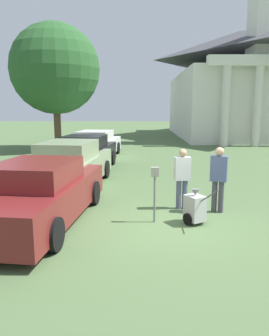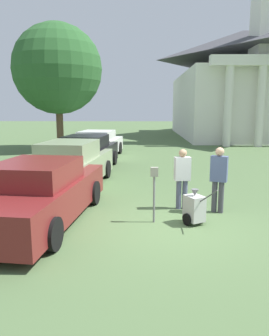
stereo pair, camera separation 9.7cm
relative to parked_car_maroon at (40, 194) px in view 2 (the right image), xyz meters
The scene contains 11 objects.
ground_plane 3.20m from the parked_car_maroon, ahead, with size 120.00×120.00×0.00m, color #4C663D.
parked_car_maroon is the anchor object (origin of this frame).
parked_car_sage 3.51m from the parked_car_maroon, 90.01° to the left, with size 2.38×5.43×1.60m.
parked_car_black 6.75m from the parked_car_maroon, 89.99° to the left, with size 2.44×4.79×1.52m.
parked_car_white 10.39m from the parked_car_maroon, 90.00° to the left, with size 2.47×5.41×1.48m.
parking_meter 2.73m from the parked_car_maroon, ahead, with size 0.18×0.09×1.34m.
person_worker 3.69m from the parked_car_maroon, 17.64° to the left, with size 0.44×0.27×1.63m.
person_supervisor 4.50m from the parked_car_maroon, 10.49° to the left, with size 0.47×0.36×1.72m.
equipment_cart 3.68m from the parked_car_maroon, ahead, with size 0.66×0.96×1.00m.
church 27.38m from the parked_car_maroon, 64.12° to the left, with size 11.39×17.74×21.20m.
shade_tree 14.63m from the parked_car_maroon, 101.85° to the left, with size 5.58×5.58×7.88m.
Camera 2 is at (-0.69, -7.23, 2.71)m, focal length 35.00 mm.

